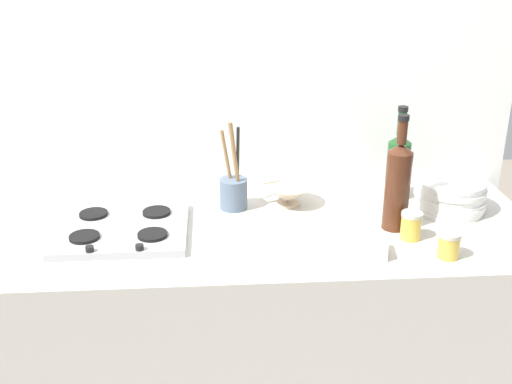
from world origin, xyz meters
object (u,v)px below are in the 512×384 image
(butter_dish, at_px, (358,247))
(utensil_crock, at_px, (234,190))
(stovetop_hob, at_px, (122,228))
(wine_bottle_leftmost, at_px, (398,184))
(mixing_bowl, at_px, (288,194))
(condiment_jar_rear, at_px, (449,245))
(plate_stack, at_px, (450,195))
(condiment_jar_front, at_px, (411,225))
(wine_bottle_mid_left, at_px, (398,164))

(butter_dish, height_order, utensil_crock, utensil_crock)
(stovetop_hob, distance_m, utensil_crock, 0.39)
(wine_bottle_leftmost, relative_size, utensil_crock, 1.18)
(mixing_bowl, height_order, condiment_jar_rear, condiment_jar_rear)
(plate_stack, relative_size, utensil_crock, 0.76)
(wine_bottle_leftmost, height_order, condiment_jar_front, wine_bottle_leftmost)
(wine_bottle_leftmost, bearing_deg, wine_bottle_mid_left, 73.42)
(mixing_bowl, bearing_deg, wine_bottle_mid_left, 6.12)
(wine_bottle_mid_left, distance_m, mixing_bowl, 0.40)
(utensil_crock, xyz_separation_m, condiment_jar_rear, (0.60, -0.39, -0.03))
(mixing_bowl, height_order, utensil_crock, utensil_crock)
(mixing_bowl, height_order, butter_dish, mixing_bowl)
(mixing_bowl, bearing_deg, stovetop_hob, -161.93)
(plate_stack, xyz_separation_m, wine_bottle_leftmost, (-0.22, -0.12, 0.09))
(stovetop_hob, bearing_deg, wine_bottle_leftmost, -1.75)
(utensil_crock, bearing_deg, wine_bottle_mid_left, 5.38)
(wine_bottle_leftmost, height_order, wine_bottle_mid_left, wine_bottle_leftmost)
(stovetop_hob, height_order, condiment_jar_front, condiment_jar_front)
(stovetop_hob, relative_size, condiment_jar_rear, 5.12)
(stovetop_hob, bearing_deg, butter_dish, -15.65)
(condiment_jar_front, bearing_deg, wine_bottle_leftmost, 110.09)
(mixing_bowl, relative_size, condiment_jar_front, 1.94)
(wine_bottle_mid_left, xyz_separation_m, condiment_jar_rear, (0.03, -0.45, -0.08))
(utensil_crock, distance_m, condiment_jar_rear, 0.72)
(wine_bottle_leftmost, height_order, condiment_jar_rear, wine_bottle_leftmost)
(condiment_jar_front, xyz_separation_m, condiment_jar_rear, (0.07, -0.12, -0.00))
(butter_dish, relative_size, condiment_jar_rear, 2.03)
(plate_stack, height_order, wine_bottle_mid_left, wine_bottle_mid_left)
(stovetop_hob, bearing_deg, mixing_bowl, 18.07)
(condiment_jar_rear, bearing_deg, plate_stack, 69.85)
(stovetop_hob, xyz_separation_m, butter_dish, (0.70, -0.20, 0.01))
(plate_stack, bearing_deg, wine_bottle_mid_left, 141.14)
(wine_bottle_mid_left, distance_m, condiment_jar_rear, 0.46)
(wine_bottle_leftmost, distance_m, butter_dish, 0.26)
(utensil_crock, bearing_deg, mixing_bowl, 3.84)
(wine_bottle_mid_left, height_order, utensil_crock, wine_bottle_mid_left)
(wine_bottle_leftmost, xyz_separation_m, utensil_crock, (-0.50, 0.19, -0.08))
(wine_bottle_mid_left, relative_size, condiment_jar_front, 3.77)
(plate_stack, relative_size, wine_bottle_leftmost, 0.64)
(wine_bottle_mid_left, bearing_deg, wine_bottle_leftmost, -106.58)
(butter_dish, bearing_deg, wine_bottle_leftmost, 48.02)
(plate_stack, xyz_separation_m, condiment_jar_front, (-0.19, -0.20, -0.01))
(stovetop_hob, xyz_separation_m, wine_bottle_mid_left, (0.93, 0.22, 0.11))
(wine_bottle_leftmost, xyz_separation_m, butter_dish, (-0.15, -0.17, -0.12))
(butter_dish, bearing_deg, plate_stack, 38.07)
(plate_stack, bearing_deg, condiment_jar_front, -133.71)
(wine_bottle_leftmost, relative_size, mixing_bowl, 2.18)
(butter_dish, height_order, condiment_jar_rear, condiment_jar_rear)
(wine_bottle_mid_left, bearing_deg, condiment_jar_rear, -86.25)
(mixing_bowl, bearing_deg, butter_dish, -66.64)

